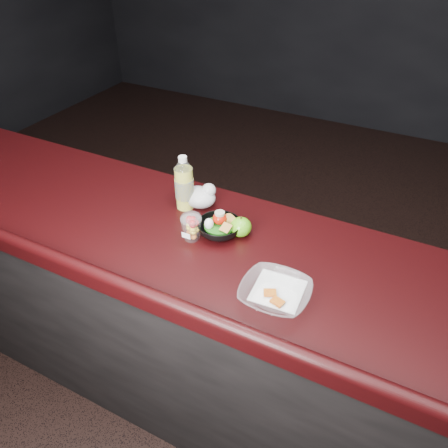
{
  "coord_description": "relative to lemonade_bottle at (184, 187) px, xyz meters",
  "views": [
    {
      "loc": [
        0.59,
        -0.83,
        2.06
      ],
      "look_at": [
        -0.0,
        0.32,
        1.1
      ],
      "focal_mm": 35.0,
      "sensor_mm": 36.0,
      "label": 1
    }
  ],
  "objects": [
    {
      "name": "counter",
      "position": [
        0.25,
        -0.16,
        -0.61
      ],
      "size": [
        4.06,
        0.71,
        1.02
      ],
      "color": "black",
      "rests_on": "ground"
    },
    {
      "name": "green_apple",
      "position": [
        0.29,
        -0.07,
        -0.06
      ],
      "size": [
        0.08,
        0.08,
        0.09
      ],
      "color": "#3F890F",
      "rests_on": "counter"
    },
    {
      "name": "room_shell",
      "position": [
        0.25,
        -0.46,
        0.71
      ],
      "size": [
        8.0,
        8.0,
        8.0
      ],
      "color": "black",
      "rests_on": "ground"
    },
    {
      "name": "plastic_bag",
      "position": [
        0.05,
        0.04,
        -0.05
      ],
      "size": [
        0.14,
        0.12,
        0.1
      ],
      "color": "silver",
      "rests_on": "counter"
    },
    {
      "name": "lemonade_bottle",
      "position": [
        0.0,
        0.0,
        0.0
      ],
      "size": [
        0.08,
        0.08,
        0.24
      ],
      "color": "gold",
      "rests_on": "counter"
    },
    {
      "name": "takeout_bowl",
      "position": [
        0.54,
        -0.33,
        -0.07
      ],
      "size": [
        0.23,
        0.23,
        0.06
      ],
      "rotation": [
        0.0,
        0.0,
        0.02
      ],
      "color": "silver",
      "rests_on": "counter"
    },
    {
      "name": "fruit_cup",
      "position": [
        0.13,
        -0.17,
        -0.04
      ],
      "size": [
        0.08,
        0.08,
        0.12
      ],
      "color": "white",
      "rests_on": "counter"
    },
    {
      "name": "snack_bowl",
      "position": [
        0.21,
        -0.1,
        -0.07
      ],
      "size": [
        0.17,
        0.17,
        0.09
      ],
      "rotation": [
        0.0,
        0.0,
        -0.02
      ],
      "color": "black",
      "rests_on": "counter"
    },
    {
      "name": "paper_napkin",
      "position": [
        0.53,
        -0.29,
        -0.1
      ],
      "size": [
        0.17,
        0.17,
        0.0
      ],
      "primitive_type": "cube",
      "rotation": [
        0.0,
        0.0,
        0.06
      ],
      "color": "white",
      "rests_on": "counter"
    }
  ]
}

